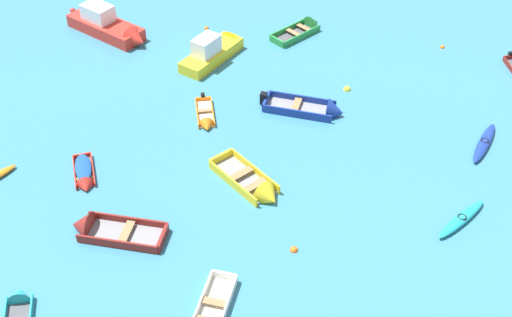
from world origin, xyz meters
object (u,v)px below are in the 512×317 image
object	(u,v)px
rowboat_yellow_far_right	(258,189)
rowboat_turquoise_cluster_outer	(19,308)
mooring_buoy_central	(442,48)
mooring_buoy_between_boats_right	(347,90)
mooring_buoy_trailing	(207,29)
rowboat_deep_blue_near_left	(318,110)
mooring_buoy_near_foreground	(294,250)
rowboat_maroon_back_row_right	(98,229)
kayak_deep_blue_back_row_left	(484,143)
mooring_buoy_far_field	(73,11)
rowboat_orange_back_row_center	(206,120)
kayak_turquoise_far_left	(462,219)
rowboat_green_midfield_left	(306,28)
motor_launch_red_midfield_right	(110,27)
rowboat_red_outer_right	(84,176)
motor_launch_yellow_near_right	(215,50)

from	to	relation	value
rowboat_yellow_far_right	rowboat_turquoise_cluster_outer	xyz separation A→B (m)	(-9.14, -7.58, -0.08)
mooring_buoy_central	rowboat_yellow_far_right	bearing A→B (deg)	-127.31
mooring_buoy_between_boats_right	mooring_buoy_trailing	bearing A→B (deg)	144.29
rowboat_deep_blue_near_left	mooring_buoy_near_foreground	distance (m)	10.30
rowboat_maroon_back_row_right	mooring_buoy_trailing	distance (m)	18.84
kayak_deep_blue_back_row_left	rowboat_turquoise_cluster_outer	bearing A→B (deg)	-149.97
rowboat_maroon_back_row_right	mooring_buoy_central	bearing A→B (deg)	44.11
mooring_buoy_far_field	rowboat_orange_back_row_center	bearing A→B (deg)	-48.00
kayak_turquoise_far_left	rowboat_green_midfield_left	xyz separation A→B (m)	(-7.34, 17.08, 0.04)
rowboat_maroon_back_row_right	kayak_turquoise_far_left	distance (m)	16.58
kayak_deep_blue_back_row_left	mooring_buoy_central	world-z (taller)	kayak_deep_blue_back_row_left
motor_launch_red_midfield_right	kayak_turquoise_far_left	xyz separation A→B (m)	(20.01, -15.59, -0.45)
mooring_buoy_far_field	rowboat_red_outer_right	bearing A→B (deg)	-72.31
rowboat_maroon_back_row_right	rowboat_red_outer_right	size ratio (longest dim) A/B	1.52
motor_launch_red_midfield_right	kayak_deep_blue_back_row_left	bearing A→B (deg)	-24.08
mooring_buoy_central	mooring_buoy_far_field	distance (m)	25.04
motor_launch_yellow_near_right	rowboat_turquoise_cluster_outer	bearing A→B (deg)	-106.15
rowboat_deep_blue_near_left	kayak_turquoise_far_left	bearing A→B (deg)	-50.53
kayak_turquoise_far_left	rowboat_red_outer_right	size ratio (longest dim) A/B	0.99
rowboat_maroon_back_row_right	rowboat_yellow_far_right	bearing A→B (deg)	23.85
motor_launch_red_midfield_right	mooring_buoy_near_foreground	distance (m)	21.75
rowboat_yellow_far_right	motor_launch_yellow_near_right	size ratio (longest dim) A/B	0.78
rowboat_maroon_back_row_right	motor_launch_red_midfield_right	bearing A→B (deg)	101.47
kayak_deep_blue_back_row_left	rowboat_turquoise_cluster_outer	distance (m)	23.92
rowboat_yellow_far_right	rowboat_deep_blue_near_left	size ratio (longest dim) A/B	0.84
rowboat_maroon_back_row_right	rowboat_orange_back_row_center	xyz separation A→B (m)	(3.83, 8.48, -0.07)
kayak_deep_blue_back_row_left	mooring_buoy_far_field	size ratio (longest dim) A/B	8.68
kayak_deep_blue_back_row_left	mooring_buoy_far_field	distance (m)	28.69
rowboat_maroon_back_row_right	mooring_buoy_near_foreground	world-z (taller)	rowboat_maroon_back_row_right
rowboat_maroon_back_row_right	rowboat_turquoise_cluster_outer	distance (m)	4.94
rowboat_yellow_far_right	rowboat_orange_back_row_center	distance (m)	6.26
rowboat_yellow_far_right	mooring_buoy_central	size ratio (longest dim) A/B	13.12
rowboat_orange_back_row_center	mooring_buoy_far_field	world-z (taller)	rowboat_orange_back_row_center
mooring_buoy_central	mooring_buoy_far_field	world-z (taller)	mooring_buoy_far_field
rowboat_red_outer_right	rowboat_turquoise_cluster_outer	bearing A→B (deg)	-93.96
rowboat_yellow_far_right	rowboat_green_midfield_left	xyz separation A→B (m)	(2.12, 15.76, -0.03)
rowboat_yellow_far_right	rowboat_turquoise_cluster_outer	world-z (taller)	rowboat_yellow_far_right
rowboat_deep_blue_near_left	mooring_buoy_trailing	xyz separation A→B (m)	(-7.37, 8.92, -0.23)
kayak_turquoise_far_left	rowboat_maroon_back_row_right	bearing A→B (deg)	-173.79
kayak_turquoise_far_left	mooring_buoy_between_boats_right	size ratio (longest dim) A/B	6.46
rowboat_orange_back_row_center	mooring_buoy_far_field	size ratio (longest dim) A/B	7.76
rowboat_maroon_back_row_right	rowboat_deep_blue_near_left	bearing A→B (deg)	44.44
kayak_turquoise_far_left	mooring_buoy_between_boats_right	world-z (taller)	kayak_turquoise_far_left
motor_launch_red_midfield_right	mooring_buoy_trailing	xyz separation A→B (m)	(6.10, 1.28, -0.60)
rowboat_yellow_far_right	mooring_buoy_central	xyz separation A→B (m)	(10.82, 14.19, -0.22)
mooring_buoy_near_foreground	kayak_deep_blue_back_row_left	bearing A→B (deg)	39.36
motor_launch_red_midfield_right	mooring_buoy_near_foreground	world-z (taller)	motor_launch_red_midfield_right
mooring_buoy_central	mooring_buoy_far_field	xyz separation A→B (m)	(-24.83, 3.19, 0.00)
kayak_turquoise_far_left	mooring_buoy_near_foreground	size ratio (longest dim) A/B	7.92
rowboat_orange_back_row_center	mooring_buoy_near_foreground	size ratio (longest dim) A/B	8.61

